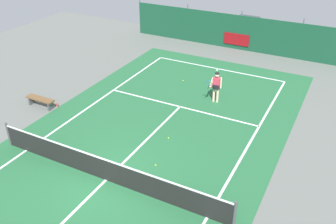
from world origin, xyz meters
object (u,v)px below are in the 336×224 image
at_px(parked_car, 245,30).
at_px(water_bottle, 57,105).
at_px(tennis_ball_midcourt, 183,81).
at_px(tennis_ball_by_sideline, 156,165).
at_px(tennis_player, 216,85).
at_px(tennis_net, 105,169).
at_px(tennis_ball_near_player, 169,138).
at_px(courtside_bench, 40,100).

xyz_separation_m(parked_car, water_bottle, (-5.37, -14.40, -0.72)).
distance_m(tennis_ball_midcourt, tennis_ball_by_sideline, 8.02).
height_order(tennis_player, parked_car, parked_car).
xyz_separation_m(tennis_net, tennis_ball_near_player, (0.81, 3.56, -0.48)).
relative_size(tennis_player, tennis_ball_near_player, 24.85).
height_order(tennis_player, tennis_ball_midcourt, tennis_player).
height_order(tennis_ball_midcourt, tennis_ball_by_sideline, same).
bearing_deg(tennis_net, water_bottle, 147.92).
xyz_separation_m(tennis_player, tennis_ball_near_player, (-0.58, -4.18, -0.93)).
bearing_deg(courtside_bench, water_bottle, 23.78).
height_order(tennis_net, parked_car, parked_car).
relative_size(tennis_net, tennis_player, 6.17).
bearing_deg(tennis_net, tennis_ball_by_sideline, 52.32).
bearing_deg(tennis_player, tennis_ball_near_player, 77.74).
relative_size(tennis_player, courtside_bench, 1.03).
height_order(tennis_net, tennis_ball_by_sideline, tennis_net).
relative_size(tennis_ball_midcourt, courtside_bench, 0.04).
relative_size(tennis_ball_near_player, tennis_ball_by_sideline, 1.00).
distance_m(tennis_net, tennis_ball_near_player, 3.68).
relative_size(tennis_ball_by_sideline, parked_car, 0.02).
bearing_deg(tennis_ball_by_sideline, parked_car, 95.02).
bearing_deg(water_bottle, tennis_player, 31.53).
distance_m(tennis_net, water_bottle, 6.56).
xyz_separation_m(parked_car, courtside_bench, (-6.13, -14.74, -0.46)).
bearing_deg(water_bottle, tennis_ball_midcourt, 52.94).
bearing_deg(parked_car, tennis_ball_midcourt, -96.67).
relative_size(tennis_player, tennis_ball_midcourt, 24.85).
bearing_deg(water_bottle, tennis_ball_near_player, 0.74).
bearing_deg(courtside_bench, parked_car, 67.43).
height_order(tennis_ball_midcourt, courtside_bench, courtside_bench).
bearing_deg(tennis_ball_midcourt, tennis_net, -82.68).
xyz_separation_m(tennis_ball_by_sideline, parked_car, (-1.43, 16.27, 0.81)).
bearing_deg(courtside_bench, tennis_player, 30.82).
bearing_deg(tennis_player, tennis_ball_midcourt, -34.84).
height_order(tennis_player, tennis_ball_by_sideline, tennis_player).
xyz_separation_m(tennis_player, parked_car, (-1.57, 10.14, -0.12)).
relative_size(tennis_net, tennis_ball_midcourt, 153.33).
xyz_separation_m(tennis_player, courtside_bench, (-7.70, -4.59, -0.59)).
distance_m(parked_car, water_bottle, 15.39).
bearing_deg(parked_car, tennis_ball_by_sideline, -85.01).
distance_m(tennis_ball_near_player, tennis_ball_midcourt, 6.03).
bearing_deg(tennis_ball_near_player, courtside_bench, -176.65).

